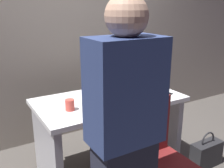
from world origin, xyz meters
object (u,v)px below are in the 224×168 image
object	(u,v)px
keyboard	(108,100)
handbag	(206,154)
desk	(109,121)
mouse	(134,94)
monitor	(110,68)
book_stack	(139,81)
cell_phone	(165,93)
person_at_desk	(125,142)
cup_near_keyboard	(70,105)

from	to	relation	value
keyboard	handbag	size ratio (longest dim) A/B	1.14
desk	mouse	world-z (taller)	mouse
monitor	keyboard	xyz separation A→B (m)	(-0.13, -0.18, -0.25)
book_stack	handbag	distance (m)	1.01
mouse	handbag	bearing A→B (deg)	-32.30
mouse	cell_phone	xyz separation A→B (m)	(0.31, -0.09, -0.01)
keyboard	handbag	bearing A→B (deg)	-21.34
handbag	book_stack	bearing A→B (deg)	131.07
person_at_desk	monitor	distance (m)	1.11
cell_phone	handbag	xyz separation A→B (m)	(0.33, -0.31, -0.62)
mouse	handbag	distance (m)	0.98
handbag	person_at_desk	bearing A→B (deg)	-162.41
cup_near_keyboard	book_stack	size ratio (longest dim) A/B	0.40
person_at_desk	handbag	distance (m)	1.51
desk	cup_near_keyboard	bearing A→B (deg)	-168.15
handbag	cell_phone	bearing A→B (deg)	136.21
handbag	monitor	bearing A→B (deg)	143.59
monitor	cell_phone	xyz separation A→B (m)	(0.47, -0.27, -0.25)
person_at_desk	cell_phone	size ratio (longest dim) A/B	11.38
desk	person_at_desk	size ratio (longest dim) A/B	0.83
desk	mouse	size ratio (longest dim) A/B	13.61
book_stack	cup_near_keyboard	bearing A→B (deg)	-169.33
monitor	person_at_desk	bearing A→B (deg)	-115.91
cup_near_keyboard	handbag	bearing A→B (deg)	-16.79
person_at_desk	monitor	xyz separation A→B (m)	(0.48, 0.99, 0.17)
monitor	cell_phone	distance (m)	0.60
person_at_desk	keyboard	world-z (taller)	person_at_desk
monitor	cell_phone	world-z (taller)	monitor
keyboard	cell_phone	size ratio (longest dim) A/B	2.99
keyboard	cup_near_keyboard	bearing A→B (deg)	-174.44
desk	cup_near_keyboard	world-z (taller)	cup_near_keyboard
person_at_desk	keyboard	xyz separation A→B (m)	(0.35, 0.81, -0.08)
desk	book_stack	distance (m)	0.51
book_stack	handbag	world-z (taller)	book_stack
monitor	mouse	size ratio (longest dim) A/B	5.40
person_at_desk	monitor	world-z (taller)	person_at_desk
monitor	mouse	world-z (taller)	monitor
cup_near_keyboard	mouse	bearing A→B (deg)	1.20
handbag	mouse	bearing A→B (deg)	147.70
person_at_desk	cell_phone	world-z (taller)	person_at_desk
person_at_desk	mouse	distance (m)	1.03
cup_near_keyboard	handbag	distance (m)	1.50
person_at_desk	cup_near_keyboard	distance (m)	0.80
person_at_desk	book_stack	xyz separation A→B (m)	(0.80, 0.95, 0.00)
mouse	cup_near_keyboard	world-z (taller)	cup_near_keyboard
person_at_desk	cup_near_keyboard	xyz separation A→B (m)	(-0.01, 0.79, -0.04)
person_at_desk	book_stack	world-z (taller)	person_at_desk
mouse	cell_phone	world-z (taller)	mouse
cell_phone	keyboard	bearing A→B (deg)	150.10
cup_near_keyboard	keyboard	bearing A→B (deg)	3.01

